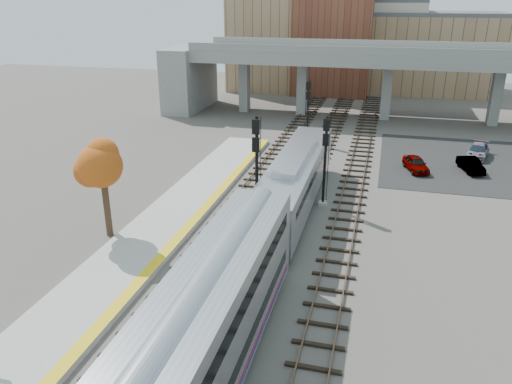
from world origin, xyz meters
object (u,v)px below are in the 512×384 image
at_px(signal_mast_mid, 325,163).
at_px(tree, 101,162).
at_px(car_b, 471,165).
at_px(locomotive, 295,180).
at_px(signal_mast_near, 256,171).
at_px(car_a, 416,164).
at_px(car_c, 478,151).
at_px(signal_mast_far, 308,112).

xyz_separation_m(signal_mast_mid, tree, (-13.24, -8.70, 1.75)).
bearing_deg(car_b, signal_mast_mid, -152.02).
bearing_deg(signal_mast_mid, locomotive, -153.91).
bearing_deg(signal_mast_near, car_a, 52.49).
relative_size(car_b, car_c, 0.84).
relative_size(tree, car_b, 1.84).
bearing_deg(signal_mast_far, car_c, -5.23).
bearing_deg(signal_mast_mid, car_a, 54.87).
xyz_separation_m(signal_mast_mid, car_b, (12.06, 11.31, -2.79)).
relative_size(locomotive, signal_mast_mid, 2.73).
height_order(signal_mast_mid, car_a, signal_mast_mid).
bearing_deg(signal_mast_mid, car_b, 43.16).
relative_size(tree, car_c, 1.54).
height_order(car_a, car_c, car_c).
height_order(signal_mast_near, signal_mast_far, signal_mast_near).
relative_size(locomotive, car_a, 4.91).
bearing_deg(tree, signal_mast_near, 24.75).
relative_size(locomotive, signal_mast_far, 2.83).
xyz_separation_m(locomotive, signal_mast_far, (-2.10, 18.59, 0.99)).
height_order(signal_mast_mid, signal_mast_far, signal_mast_mid).
xyz_separation_m(tree, car_c, (26.53, 24.72, -4.50)).
bearing_deg(signal_mast_mid, tree, -146.68).
bearing_deg(signal_mast_far, car_b, -21.33).
height_order(signal_mast_far, car_b, signal_mast_far).
distance_m(signal_mast_near, tree, 10.14).
distance_m(signal_mast_near, signal_mast_far, 22.11).
xyz_separation_m(locomotive, car_a, (9.21, 11.22, -1.58)).
xyz_separation_m(signal_mast_far, car_a, (11.31, -7.37, -2.57)).
distance_m(signal_mast_far, car_a, 13.74).
height_order(signal_mast_near, signal_mast_mid, signal_mast_near).
bearing_deg(tree, signal_mast_mid, 33.32).
bearing_deg(signal_mast_near, signal_mast_mid, 47.59).
relative_size(car_a, car_c, 0.85).
bearing_deg(car_c, signal_mast_far, -170.14).
xyz_separation_m(tree, car_a, (20.44, 18.94, -4.50)).
height_order(signal_mast_near, car_b, signal_mast_near).
height_order(locomotive, car_b, locomotive).
height_order(signal_mast_mid, car_c, signal_mast_mid).
xyz_separation_m(locomotive, tree, (-11.24, -7.72, 2.93)).
bearing_deg(car_a, signal_mast_far, 129.42).
distance_m(signal_mast_far, car_c, 17.65).
height_order(locomotive, car_a, locomotive).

